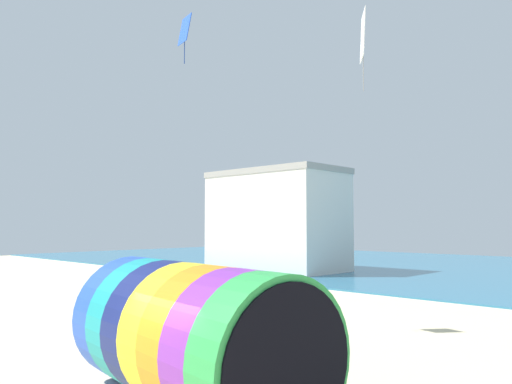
{
  "coord_description": "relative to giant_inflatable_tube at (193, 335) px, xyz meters",
  "views": [
    {
      "loc": [
        7.79,
        -6.19,
        3.89
      ],
      "look_at": [
        -0.75,
        2.77,
        4.71
      ],
      "focal_mm": 35.0,
      "sensor_mm": 36.0,
      "label": 1
    }
  ],
  "objects": [
    {
      "name": "promenade_building",
      "position": [
        -19.79,
        25.26,
        2.79
      ],
      "size": [
        11.66,
        6.45,
        8.62
      ],
      "color": "silver",
      "rests_on": "ground"
    },
    {
      "name": "kite_blue_diamond",
      "position": [
        -6.19,
        4.54,
        9.75
      ],
      "size": [
        0.8,
        0.4,
        1.88
      ],
      "color": "blue"
    },
    {
      "name": "kite_white_diamond",
      "position": [
        -1.01,
        8.75,
        9.31
      ],
      "size": [
        0.83,
        1.03,
        2.97
      ],
      "color": "white"
    },
    {
      "name": "giant_inflatable_tube",
      "position": [
        0.0,
        0.0,
        0.0
      ],
      "size": [
        6.58,
        3.85,
        3.06
      ],
      "color": "blue",
      "rests_on": "ground"
    }
  ]
}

